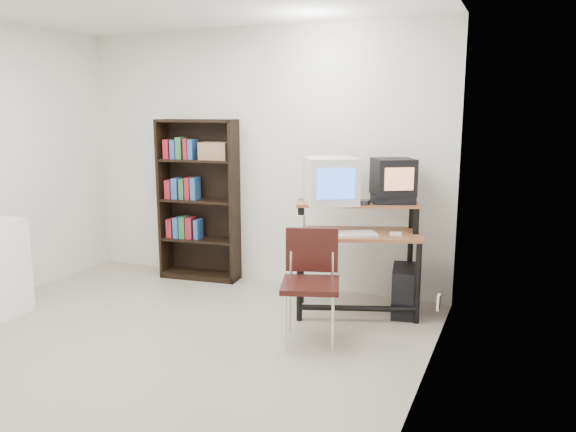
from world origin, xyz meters
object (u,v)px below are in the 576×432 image
at_px(crt_tv, 393,177).
at_px(bookshelf, 200,198).
at_px(computer_desk, 357,239).
at_px(pc_tower, 404,290).
at_px(school_chair, 311,273).
at_px(crt_monitor, 330,181).

xyz_separation_m(crt_tv, bookshelf, (-2.09, 0.16, -0.34)).
height_order(computer_desk, pc_tower, computer_desk).
bearing_deg(bookshelf, crt_tv, -11.02).
distance_m(pc_tower, bookshelf, 2.35).
distance_m(computer_desk, crt_tv, 0.63).
relative_size(school_chair, bookshelf, 0.52).
bearing_deg(pc_tower, school_chair, -133.09).
distance_m(crt_tv, bookshelf, 2.12).
bearing_deg(school_chair, computer_desk, 59.99).
height_order(computer_desk, crt_tv, crt_tv).
bearing_deg(computer_desk, pc_tower, -1.32).
bearing_deg(crt_monitor, school_chair, -114.52).
bearing_deg(school_chair, crt_monitor, 79.93).
bearing_deg(pc_tower, crt_tv, 140.32).
relative_size(crt_tv, school_chair, 0.53).
bearing_deg(crt_monitor, pc_tower, -20.77).
relative_size(crt_monitor, bookshelf, 0.35).
distance_m(crt_monitor, crt_tv, 0.55).
height_order(crt_monitor, crt_tv, crt_monitor).
height_order(crt_tv, school_chair, crt_tv).
bearing_deg(bookshelf, crt_monitor, -20.07).
height_order(crt_monitor, school_chair, crt_monitor).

